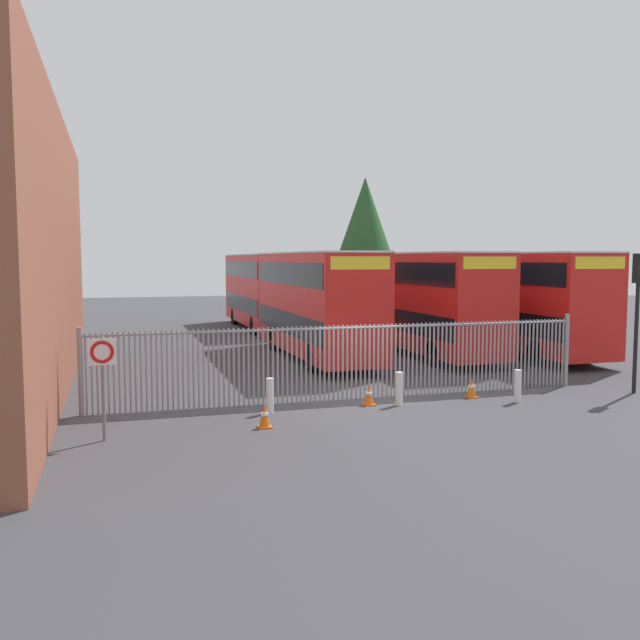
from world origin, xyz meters
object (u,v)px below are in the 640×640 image
at_px(double_decker_bus_near_gate, 515,298).
at_px(double_decker_bus_behind_fence_left, 424,299).
at_px(traffic_cone_mid_forecourt, 471,388).
at_px(bollard_center_front, 399,389).
at_px(traffic_light_kerbside, 638,297).
at_px(speed_limit_sign_post, 102,364).
at_px(bollard_near_right, 518,386).
at_px(traffic_cone_near_kerb, 265,416).
at_px(double_decker_bus_behind_fence_right, 315,300).
at_px(traffic_cone_by_gate, 369,395).
at_px(double_decker_bus_far_back, 261,288).
at_px(bollard_near_left, 270,396).

xyz_separation_m(double_decker_bus_near_gate, double_decker_bus_behind_fence_left, (-3.94, 0.92, 0.00)).
bearing_deg(traffic_cone_mid_forecourt, bollard_center_front, -171.65).
bearing_deg(bollard_center_front, traffic_light_kerbside, -3.47).
bearing_deg(speed_limit_sign_post, traffic_light_kerbside, 4.20).
bearing_deg(traffic_cone_mid_forecourt, bollard_near_right, -46.35).
xyz_separation_m(double_decker_bus_near_gate, bollard_near_right, (-5.68, -9.08, -1.95)).
bearing_deg(traffic_cone_near_kerb, double_decker_bus_near_gate, 36.62).
xyz_separation_m(double_decker_bus_behind_fence_right, traffic_cone_by_gate, (-1.12, -9.17, -2.13)).
relative_size(double_decker_bus_behind_fence_right, traffic_cone_mid_forecourt, 18.32).
relative_size(double_decker_bus_behind_fence_right, double_decker_bus_far_back, 1.00).
bearing_deg(speed_limit_sign_post, bollard_near_left, 21.90).
height_order(traffic_cone_mid_forecourt, speed_limit_sign_post, speed_limit_sign_post).
bearing_deg(traffic_cone_near_kerb, traffic_cone_by_gate, 26.72).
distance_m(bollard_near_left, speed_limit_sign_post, 4.74).
height_order(double_decker_bus_behind_fence_left, traffic_light_kerbside, double_decker_bus_behind_fence_left).
bearing_deg(double_decker_bus_near_gate, double_decker_bus_behind_fence_right, 173.72).
height_order(bollard_near_right, traffic_light_kerbside, traffic_light_kerbside).
distance_m(bollard_center_front, speed_limit_sign_post, 8.21).
bearing_deg(traffic_cone_by_gate, traffic_cone_near_kerb, -153.28).
height_order(double_decker_bus_behind_fence_right, speed_limit_sign_post, double_decker_bus_behind_fence_right).
distance_m(bollard_center_front, traffic_cone_mid_forecourt, 2.53).
bearing_deg(double_decker_bus_behind_fence_right, double_decker_bus_far_back, 88.29).
relative_size(bollard_near_right, traffic_cone_mid_forecourt, 1.61).
bearing_deg(double_decker_bus_near_gate, traffic_light_kerbside, -99.26).
distance_m(bollard_near_left, traffic_cone_near_kerb, 1.61).
height_order(double_decker_bus_behind_fence_left, traffic_cone_near_kerb, double_decker_bus_behind_fence_left).
xyz_separation_m(bollard_near_left, traffic_cone_by_gate, (2.90, 0.17, -0.19)).
bearing_deg(bollard_near_left, double_decker_bus_near_gate, 33.10).
relative_size(double_decker_bus_behind_fence_left, speed_limit_sign_post, 4.50).
distance_m(double_decker_bus_behind_fence_left, bollard_center_front, 10.89).
relative_size(bollard_center_front, traffic_cone_by_gate, 1.61).
xyz_separation_m(traffic_cone_mid_forecourt, traffic_cone_near_kerb, (-6.70, -1.81, 0.00)).
height_order(traffic_cone_mid_forecourt, traffic_light_kerbside, traffic_light_kerbside).
relative_size(double_decker_bus_behind_fence_right, traffic_cone_by_gate, 18.32).
bearing_deg(bollard_center_front, bollard_near_left, 178.67).
height_order(traffic_cone_by_gate, traffic_cone_near_kerb, same).
distance_m(traffic_cone_mid_forecourt, speed_limit_sign_post, 10.74).
xyz_separation_m(bollard_near_left, traffic_cone_mid_forecourt, (6.22, 0.28, -0.19)).
height_order(double_decker_bus_behind_fence_right, traffic_light_kerbside, double_decker_bus_behind_fence_right).
relative_size(double_decker_bus_far_back, speed_limit_sign_post, 4.50).
bearing_deg(double_decker_bus_behind_fence_right, traffic_cone_near_kerb, -112.46).
distance_m(double_decker_bus_far_back, traffic_cone_by_gate, 22.13).
xyz_separation_m(double_decker_bus_far_back, traffic_cone_near_kerb, (-4.88, -23.67, -2.13)).
relative_size(bollard_center_front, speed_limit_sign_post, 0.40).
distance_m(traffic_cone_mid_forecourt, traffic_cone_near_kerb, 6.94).
distance_m(traffic_cone_by_gate, traffic_cone_near_kerb, 3.78).
bearing_deg(traffic_cone_mid_forecourt, double_decker_bus_far_back, 94.76).
bearing_deg(double_decker_bus_near_gate, bollard_center_front, -137.16).
xyz_separation_m(traffic_cone_by_gate, traffic_cone_near_kerb, (-3.38, -1.70, 0.00)).
bearing_deg(traffic_cone_by_gate, double_decker_bus_behind_fence_left, 56.64).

